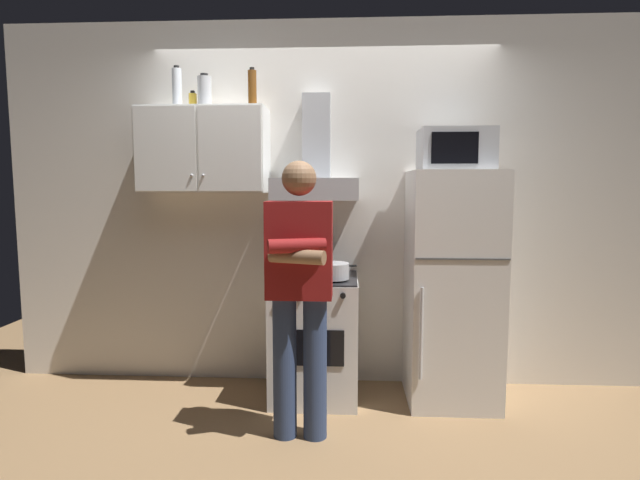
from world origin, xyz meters
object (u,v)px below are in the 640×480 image
Objects in this scene: cooking_pot at (333,271)px; bottle_spice_jar at (193,101)px; person_standing at (299,289)px; bottle_canister_steel at (205,92)px; bottle_beer_brown at (252,88)px; upper_cabinet at (204,150)px; stove_oven at (315,337)px; microwave at (455,150)px; refrigerator at (452,287)px; range_hood at (316,172)px; bottle_vodka_clear at (177,88)px.

cooking_pot is 1.58m from bottle_spice_jar.
bottle_canister_steel is (-0.74, 0.74, 1.26)m from person_standing.
bottle_spice_jar is 0.46× the size of bottle_beer_brown.
person_standing is at bearing -44.26° from upper_cabinet.
stove_oven is 1.82× the size of microwave.
refrigerator is 0.98× the size of person_standing.
range_hood reaches higher than upper_cabinet.
bottle_vodka_clear is 0.54m from bottle_beer_brown.
bottle_beer_brown is 1.14× the size of bottle_canister_steel.
bottle_beer_brown is (-1.39, 0.09, 0.44)m from microwave.
person_standing is at bearing -61.22° from bottle_beer_brown.
refrigerator is at bearing 8.32° from cooking_pot.
upper_cabinet is 0.37m from bottle_spice_jar.
bottle_vodka_clear is at bearing -161.74° from bottle_spice_jar.
upper_cabinet is 1.27m from cooking_pot.
upper_cabinet reaches higher than person_standing.
range_hood is 1.15m from bottle_vodka_clear.
stove_oven is 7.12× the size of bottle_spice_jar.
bottle_canister_steel is (0.01, 0.01, 0.41)m from upper_cabinet.
bottle_spice_jar is 0.14m from bottle_vodka_clear.
upper_cabinet is 0.56m from bottle_beer_brown.
microwave is 1.88m from bottle_spice_jar.
range_hood is 6.11× the size of bottle_spice_jar.
upper_cabinet is 2.00m from refrigerator.
stove_oven is 0.77m from person_standing.
bottle_canister_steel is at bearing 164.35° from cooking_pot.
bottle_beer_brown is 0.35m from bottle_canister_steel.
bottle_spice_jar is at bearing 173.81° from bottle_beer_brown.
range_hood is at bearing 173.54° from microwave.
bottle_beer_brown reaches higher than bottle_canister_steel.
upper_cabinet is at bearing -22.96° from bottle_spice_jar.
microwave reaches higher than refrigerator.
bottle_canister_steel is at bearing 175.46° from refrigerator.
bottle_canister_steel reaches higher than person_standing.
refrigerator is 2.39m from bottle_vodka_clear.
upper_cabinet is 1.03× the size of stove_oven.
bottle_vodka_clear is at bearing 176.78° from microwave.
microwave is at bearing 32.00° from person_standing.
bottle_beer_brown is at bearing 175.37° from refrigerator.
bottle_vodka_clear reaches higher than microwave.
bottle_beer_brown is at bearing 176.12° from microwave.
person_standing is (-0.05, -0.61, 0.47)m from stove_oven.
bottle_spice_jar is at bearing 164.55° from cooking_pot.
microwave is (0.95, 0.02, 1.31)m from stove_oven.
microwave is at bearing -3.22° from bottle_vodka_clear.
stove_oven is 1.80m from bottle_beer_brown.
bottle_beer_brown is at bearing 157.97° from cooking_pot.
bottle_beer_brown reaches higher than range_hood.
microwave is (1.75, -0.11, -0.01)m from upper_cabinet.
bottle_vodka_clear is at bearing -176.75° from bottle_canister_steel.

